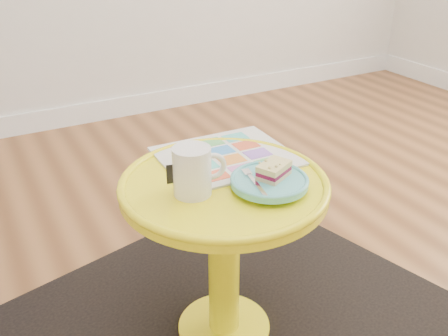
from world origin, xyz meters
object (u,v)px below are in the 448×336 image
newspaper (226,156)px  mug (193,170)px  side_table (224,229)px  plate (269,182)px

newspaper → mug: (-0.17, -0.14, 0.06)m
side_table → plate: 0.20m
mug → plate: bearing=-10.0°
mug → side_table: bearing=21.1°
plate → mug: bearing=158.0°
newspaper → plate: (0.01, -0.21, 0.02)m
side_table → newspaper: (0.07, 0.12, 0.14)m
side_table → mug: 0.22m
side_table → mug: mug is taller
side_table → plate: plate is taller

